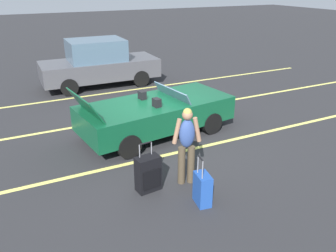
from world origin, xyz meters
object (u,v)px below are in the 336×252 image
Objects in this scene: suitcase_medium_bright at (203,189)px; traveler_person at (187,142)px; suitcase_large_black at (148,174)px; parked_sedan_near at (99,63)px; convertible_car at (162,112)px.

traveler_person reaches higher than suitcase_medium_bright.
suitcase_medium_bright is (0.74, -0.87, -0.06)m from suitcase_large_black.
suitcase_large_black is 0.23× the size of parked_sedan_near.
traveler_person reaches higher than convertible_car.
parked_sedan_near is (0.47, 8.59, 0.58)m from suitcase_medium_bright.
parked_sedan_near reaches higher than suitcase_medium_bright.
suitcase_medium_bright is at bearing -92.29° from parked_sedan_near.
suitcase_large_black is 1.14m from suitcase_medium_bright.
suitcase_large_black is 7.83m from parked_sedan_near.
suitcase_medium_bright is at bearing -171.26° from traveler_person.
suitcase_large_black is at bearing -98.04° from parked_sedan_near.
traveler_person is at bearing -92.04° from parked_sedan_near.
traveler_person is 0.36× the size of parked_sedan_near.
convertible_car is at bearing -86.22° from parked_sedan_near.
traveler_person is 7.82m from parked_sedan_near.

